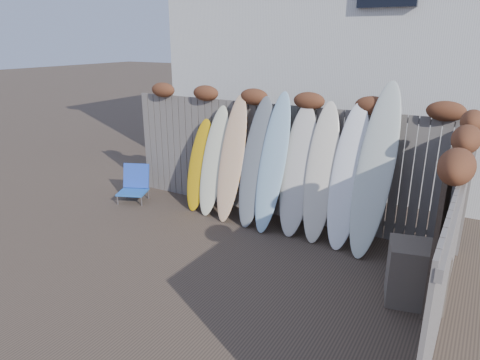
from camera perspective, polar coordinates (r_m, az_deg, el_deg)
The scene contains 16 objects.
ground at distance 6.00m, azimuth -5.92°, elevation -12.27°, with size 80.00×80.00×0.00m, color #493A2D.
back_fence at distance 7.44m, azimuth 5.05°, elevation 3.79°, with size 6.05×0.28×2.24m.
right_fence at distance 4.78m, azimuth 26.39°, elevation -7.23°, with size 0.28×4.40×2.24m.
house at distance 10.94m, azimuth 17.41°, elevation 18.42°, with size 8.50×5.50×6.33m.
beach_chair at distance 8.67m, azimuth -13.89°, elevation -0.52°, with size 0.69×0.71×0.69m.
wooden_crate at distance 5.65m, azimuth 22.35°, elevation -11.45°, with size 0.64×0.53×0.75m, color #655D4C.
lattice_panel at distance 5.64m, azimuth 25.27°, elevation -5.33°, with size 0.05×1.27×1.91m, color #34271F.
surfboard_0 at distance 7.90m, azimuth -5.44°, elevation 2.00°, with size 0.46×0.07×1.72m, color #E7AA0B.
surfboard_1 at distance 7.66m, azimuth -3.50°, elevation 2.55°, with size 0.49×0.07×2.00m, color #EEECC2.
surfboard_2 at distance 7.40m, azimuth -1.11°, elevation 2.87°, with size 0.45×0.07×2.23m, color tan.
surfboard_3 at distance 7.17m, azimuth 2.10°, elevation 2.37°, with size 0.50×0.07×2.24m, color slate.
surfboard_4 at distance 6.98m, azimuth 4.37°, elevation 2.32°, with size 0.47×0.07×2.34m, color #9DC6DF.
surfboard_5 at distance 6.90m, azimuth 7.70°, elevation 1.28°, with size 0.53×0.07×2.16m, color beige.
surfboard_6 at distance 6.75m, azimuth 10.75°, elevation 0.99°, with size 0.48×0.07×2.23m, color beige.
surfboard_7 at distance 6.60m, azimuth 14.18°, elevation 0.44°, with size 0.51×0.07×2.25m, color white.
surfboard_8 at distance 6.42m, azimuth 17.53°, elevation 1.18°, with size 0.53×0.07×2.60m, color silver.
Camera 1 is at (3.11, -4.13, 3.06)m, focal length 32.00 mm.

